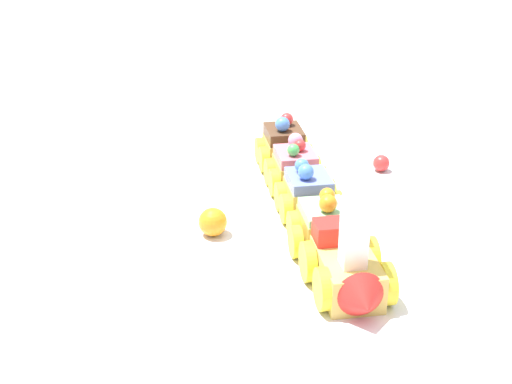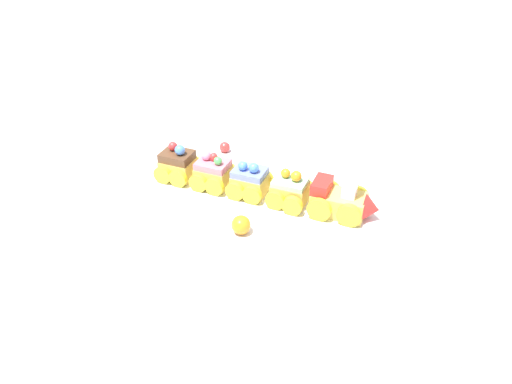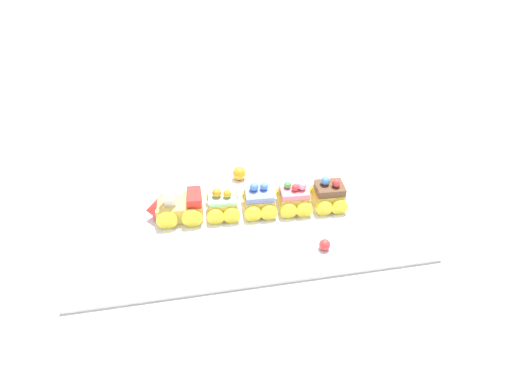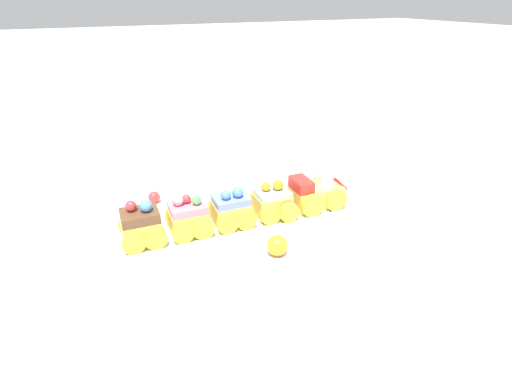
{
  "view_description": "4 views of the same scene",
  "coord_description": "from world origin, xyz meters",
  "px_view_note": "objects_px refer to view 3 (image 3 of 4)",
  "views": [
    {
      "loc": [
        0.67,
        -0.17,
        0.38
      ],
      "look_at": [
        -0.03,
        -0.02,
        0.04
      ],
      "focal_mm": 50.0,
      "sensor_mm": 36.0,
      "label": 1
    },
    {
      "loc": [
        0.23,
        -0.66,
        0.5
      ],
      "look_at": [
        0.01,
        -0.04,
        0.07
      ],
      "focal_mm": 35.0,
      "sensor_mm": 36.0,
      "label": 2
    },
    {
      "loc": [
        0.08,
        0.64,
        0.56
      ],
      "look_at": [
        -0.02,
        0.03,
        0.06
      ],
      "focal_mm": 28.0,
      "sensor_mm": 36.0,
      "label": 3
    },
    {
      "loc": [
        -0.23,
        -0.5,
        0.35
      ],
      "look_at": [
        0.0,
        0.0,
        0.08
      ],
      "focal_mm": 28.0,
      "sensor_mm": 36.0,
      "label": 4
    }
  ],
  "objects_px": {
    "cake_train_locomotive": "(176,207)",
    "cake_car_mint": "(223,204)",
    "cake_car_chocolate": "(329,195)",
    "gumball_orange": "(241,173)",
    "gumball_red": "(325,245)",
    "cake_car_strawberry": "(294,198)",
    "cake_car_blueberry": "(259,201)"
  },
  "relations": [
    {
      "from": "cake_train_locomotive",
      "to": "cake_car_chocolate",
      "type": "relative_size",
      "value": 1.61
    },
    {
      "from": "cake_car_chocolate",
      "to": "gumball_orange",
      "type": "distance_m",
      "value": 0.2
    },
    {
      "from": "cake_car_strawberry",
      "to": "cake_car_chocolate",
      "type": "relative_size",
      "value": 1.0
    },
    {
      "from": "cake_train_locomotive",
      "to": "gumball_orange",
      "type": "bearing_deg",
      "value": -141.35
    },
    {
      "from": "cake_car_chocolate",
      "to": "gumball_red",
      "type": "relative_size",
      "value": 3.26
    },
    {
      "from": "cake_car_blueberry",
      "to": "cake_car_strawberry",
      "type": "height_order",
      "value": "same"
    },
    {
      "from": "cake_car_strawberry",
      "to": "gumball_red",
      "type": "bearing_deg",
      "value": 106.05
    },
    {
      "from": "cake_car_blueberry",
      "to": "gumball_orange",
      "type": "height_order",
      "value": "cake_car_blueberry"
    },
    {
      "from": "cake_car_mint",
      "to": "cake_car_chocolate",
      "type": "relative_size",
      "value": 1.0
    },
    {
      "from": "cake_train_locomotive",
      "to": "gumball_orange",
      "type": "distance_m",
      "value": 0.18
    },
    {
      "from": "cake_car_blueberry",
      "to": "cake_car_chocolate",
      "type": "relative_size",
      "value": 1.0
    },
    {
      "from": "cake_car_blueberry",
      "to": "gumball_red",
      "type": "xyz_separation_m",
      "value": [
        -0.1,
        0.13,
        -0.01
      ]
    },
    {
      "from": "cake_car_strawberry",
      "to": "cake_car_chocolate",
      "type": "height_order",
      "value": "cake_car_chocolate"
    },
    {
      "from": "cake_car_mint",
      "to": "cake_car_chocolate",
      "type": "bearing_deg",
      "value": -179.97
    },
    {
      "from": "cake_train_locomotive",
      "to": "cake_car_chocolate",
      "type": "xyz_separation_m",
      "value": [
        -0.31,
        0.02,
        -0.0
      ]
    },
    {
      "from": "cake_car_blueberry",
      "to": "gumball_orange",
      "type": "relative_size",
      "value": 2.28
    },
    {
      "from": "cake_train_locomotive",
      "to": "gumball_red",
      "type": "height_order",
      "value": "cake_train_locomotive"
    },
    {
      "from": "cake_car_blueberry",
      "to": "cake_car_chocolate",
      "type": "height_order",
      "value": "cake_car_chocolate"
    },
    {
      "from": "gumball_red",
      "to": "gumball_orange",
      "type": "xyz_separation_m",
      "value": [
        0.12,
        -0.24,
        0.0
      ]
    },
    {
      "from": "cake_car_strawberry",
      "to": "cake_car_mint",
      "type": "bearing_deg",
      "value": 0.02
    },
    {
      "from": "cake_car_strawberry",
      "to": "gumball_red",
      "type": "relative_size",
      "value": 3.26
    },
    {
      "from": "cake_train_locomotive",
      "to": "gumball_red",
      "type": "bearing_deg",
      "value": 156.09
    },
    {
      "from": "gumball_orange",
      "to": "cake_car_mint",
      "type": "bearing_deg",
      "value": 64.32
    },
    {
      "from": "cake_car_blueberry",
      "to": "cake_car_strawberry",
      "type": "distance_m",
      "value": 0.07
    },
    {
      "from": "cake_car_strawberry",
      "to": "cake_car_chocolate",
      "type": "bearing_deg",
      "value": -179.95
    },
    {
      "from": "cake_car_mint",
      "to": "cake_car_chocolate",
      "type": "distance_m",
      "value": 0.22
    },
    {
      "from": "cake_car_blueberry",
      "to": "cake_car_mint",
      "type": "bearing_deg",
      "value": 0.33
    },
    {
      "from": "cake_train_locomotive",
      "to": "cake_car_chocolate",
      "type": "distance_m",
      "value": 0.31
    },
    {
      "from": "cake_car_blueberry",
      "to": "gumball_red",
      "type": "relative_size",
      "value": 3.26
    },
    {
      "from": "cake_car_chocolate",
      "to": "gumball_orange",
      "type": "height_order",
      "value": "cake_car_chocolate"
    },
    {
      "from": "cake_train_locomotive",
      "to": "cake_car_mint",
      "type": "relative_size",
      "value": 1.62
    },
    {
      "from": "cake_train_locomotive",
      "to": "cake_car_chocolate",
      "type": "height_order",
      "value": "cake_train_locomotive"
    }
  ]
}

